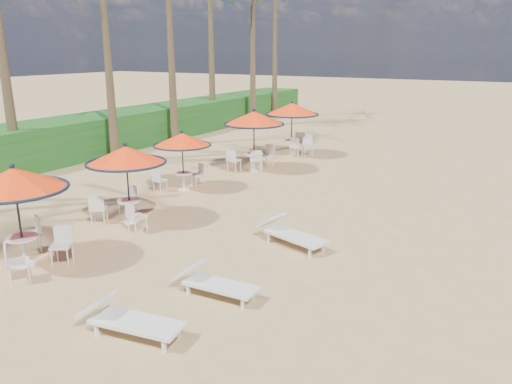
{
  "coord_description": "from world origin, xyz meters",
  "views": [
    {
      "loc": [
        5.6,
        -6.73,
        4.95
      ],
      "look_at": [
        -0.87,
        4.59,
        1.2
      ],
      "focal_mm": 35.0,
      "sensor_mm": 36.0,
      "label": 1
    }
  ],
  "objects_px": {
    "lounger_mid": "(212,282)",
    "lounger_far": "(289,232)",
    "station_3": "(254,126)",
    "lounger_near": "(127,318)",
    "station_2": "(182,145)",
    "station_1": "(125,165)",
    "station_0": "(18,192)",
    "station_4": "(294,116)"
  },
  "relations": [
    {
      "from": "lounger_mid",
      "to": "lounger_far",
      "type": "bearing_deg",
      "value": 84.69
    },
    {
      "from": "lounger_mid",
      "to": "lounger_far",
      "type": "relative_size",
      "value": 0.88
    },
    {
      "from": "station_4",
      "to": "lounger_far",
      "type": "bearing_deg",
      "value": -64.75
    },
    {
      "from": "station_0",
      "to": "station_2",
      "type": "bearing_deg",
      "value": 97.0
    },
    {
      "from": "station_3",
      "to": "lounger_far",
      "type": "height_order",
      "value": "station_3"
    },
    {
      "from": "station_3",
      "to": "lounger_mid",
      "type": "bearing_deg",
      "value": -64.45
    },
    {
      "from": "lounger_mid",
      "to": "lounger_far",
      "type": "distance_m",
      "value": 3.3
    },
    {
      "from": "station_4",
      "to": "station_0",
      "type": "bearing_deg",
      "value": -90.0
    },
    {
      "from": "station_0",
      "to": "station_1",
      "type": "xyz_separation_m",
      "value": [
        -0.04,
        3.45,
        -0.06
      ]
    },
    {
      "from": "station_1",
      "to": "station_0",
      "type": "bearing_deg",
      "value": -89.29
    },
    {
      "from": "station_2",
      "to": "lounger_mid",
      "type": "distance_m",
      "value": 8.41
    },
    {
      "from": "station_3",
      "to": "station_4",
      "type": "distance_m",
      "value": 3.58
    },
    {
      "from": "lounger_near",
      "to": "lounger_far",
      "type": "relative_size",
      "value": 0.96
    },
    {
      "from": "station_0",
      "to": "station_3",
      "type": "xyz_separation_m",
      "value": [
        -0.09,
        10.91,
        0.1
      ]
    },
    {
      "from": "station_1",
      "to": "lounger_far",
      "type": "height_order",
      "value": "station_1"
    },
    {
      "from": "station_1",
      "to": "station_4",
      "type": "xyz_separation_m",
      "value": [
        0.04,
        11.04,
        0.17
      ]
    },
    {
      "from": "lounger_near",
      "to": "station_4",
      "type": "bearing_deg",
      "value": 96.68
    },
    {
      "from": "lounger_far",
      "to": "station_1",
      "type": "bearing_deg",
      "value": -154.02
    },
    {
      "from": "station_3",
      "to": "lounger_mid",
      "type": "xyz_separation_m",
      "value": [
        4.76,
        -9.96,
        -1.61
      ]
    },
    {
      "from": "station_0",
      "to": "station_1",
      "type": "relative_size",
      "value": 1.03
    },
    {
      "from": "station_2",
      "to": "lounger_far",
      "type": "distance_m",
      "value": 6.52
    },
    {
      "from": "station_2",
      "to": "lounger_near",
      "type": "distance_m",
      "value": 9.71
    },
    {
      "from": "station_2",
      "to": "lounger_mid",
      "type": "height_order",
      "value": "station_2"
    },
    {
      "from": "station_2",
      "to": "lounger_far",
      "type": "xyz_separation_m",
      "value": [
        5.7,
        -2.88,
        -1.32
      ]
    },
    {
      "from": "lounger_far",
      "to": "station_3",
      "type": "bearing_deg",
      "value": 143.14
    },
    {
      "from": "lounger_near",
      "to": "station_2",
      "type": "bearing_deg",
      "value": 113.39
    },
    {
      "from": "station_4",
      "to": "lounger_far",
      "type": "height_order",
      "value": "station_4"
    },
    {
      "from": "station_1",
      "to": "station_2",
      "type": "distance_m",
      "value": 3.77
    },
    {
      "from": "station_2",
      "to": "lounger_mid",
      "type": "xyz_separation_m",
      "value": [
        5.54,
        -6.17,
        -1.35
      ]
    },
    {
      "from": "station_3",
      "to": "lounger_far",
      "type": "bearing_deg",
      "value": -53.55
    },
    {
      "from": "station_1",
      "to": "station_2",
      "type": "bearing_deg",
      "value": 102.77
    },
    {
      "from": "station_1",
      "to": "station_4",
      "type": "height_order",
      "value": "station_4"
    },
    {
      "from": "lounger_near",
      "to": "lounger_mid",
      "type": "bearing_deg",
      "value": 68.25
    },
    {
      "from": "lounger_far",
      "to": "lounger_mid",
      "type": "bearing_deg",
      "value": -76.08
    },
    {
      "from": "station_4",
      "to": "station_3",
      "type": "bearing_deg",
      "value": -91.49
    },
    {
      "from": "station_3",
      "to": "station_4",
      "type": "bearing_deg",
      "value": 88.51
    },
    {
      "from": "station_1",
      "to": "lounger_mid",
      "type": "relative_size",
      "value": 1.29
    },
    {
      "from": "station_0",
      "to": "station_3",
      "type": "height_order",
      "value": "station_3"
    },
    {
      "from": "station_1",
      "to": "lounger_near",
      "type": "distance_m",
      "value": 6.34
    },
    {
      "from": "station_3",
      "to": "station_2",
      "type": "bearing_deg",
      "value": -101.65
    },
    {
      "from": "station_4",
      "to": "lounger_near",
      "type": "height_order",
      "value": "station_4"
    },
    {
      "from": "station_3",
      "to": "lounger_far",
      "type": "relative_size",
      "value": 1.23
    }
  ]
}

